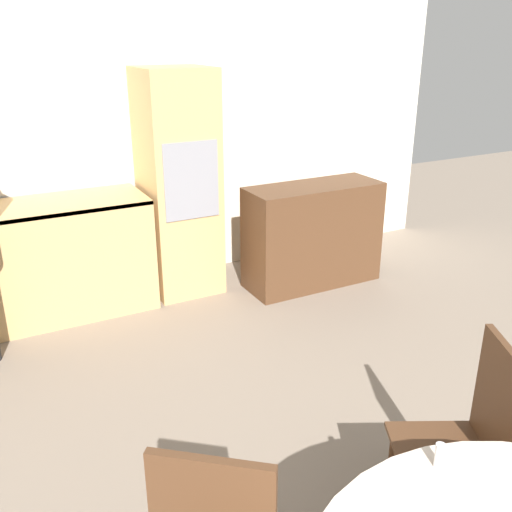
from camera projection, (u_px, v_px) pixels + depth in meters
The scene contains 5 objects.
wall_back at pixel (116, 133), 4.59m from camera, with size 6.34×0.05×2.60m.
oven_unit at pixel (178, 184), 4.62m from camera, with size 0.55×0.59×1.82m.
sideboard at pixel (313, 235), 4.88m from camera, with size 1.16×0.45×0.88m.
chair_far_right at pixel (469, 438), 2.29m from camera, with size 0.54×0.54×0.95m.
salt_shaker at pixel (440, 455), 1.84m from camera, with size 0.03×0.03×0.09m.
Camera 1 is at (-1.17, 0.86, 2.06)m, focal length 40.00 mm.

